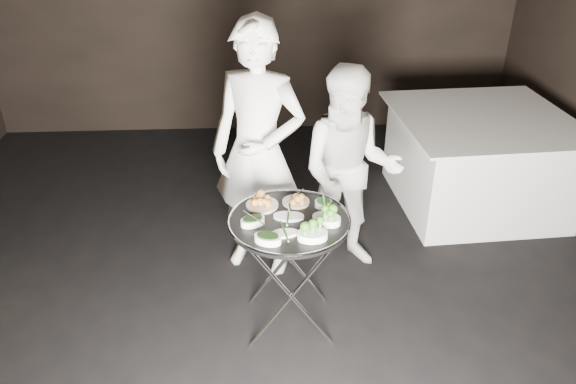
{
  "coord_description": "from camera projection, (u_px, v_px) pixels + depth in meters",
  "views": [
    {
      "loc": [
        0.05,
        -2.94,
        2.69
      ],
      "look_at": [
        0.22,
        0.16,
        0.95
      ],
      "focal_mm": 35.0,
      "sensor_mm": 36.0,
      "label": 1
    }
  ],
  "objects": [
    {
      "name": "serving_utensils",
      "position": [
        291.0,
        207.0,
        3.52
      ],
      "size": [
        0.59,
        0.43,
        0.01
      ],
      "color": "silver",
      "rests_on": "serving_tray"
    },
    {
      "name": "dining_table",
      "position": [
        477.0,
        160.0,
        5.13
      ],
      "size": [
        1.51,
        1.51,
        0.86
      ],
      "rotation": [
        0.0,
        0.0,
        0.06
      ],
      "color": "silver",
      "rests_on": "floor"
    },
    {
      "name": "floor",
      "position": [
        257.0,
        326.0,
        3.89
      ],
      "size": [
        6.0,
        7.0,
        0.05
      ],
      "primitive_type": "cube",
      "color": "black",
      "rests_on": "ground"
    },
    {
      "name": "broccoli_bowl_a",
      "position": [
        327.0,
        218.0,
        3.44
      ],
      "size": [
        0.21,
        0.19,
        0.07
      ],
      "rotation": [
        0.0,
        0.0,
        -0.4
      ],
      "color": "white",
      "rests_on": "serving_tray"
    },
    {
      "name": "serving_tray",
      "position": [
        289.0,
        221.0,
        3.49
      ],
      "size": [
        0.77,
        0.77,
        0.04
      ],
      "color": "black",
      "rests_on": "tray_stand"
    },
    {
      "name": "broccoli_bowl_b",
      "position": [
        312.0,
        234.0,
        3.29
      ],
      "size": [
        0.18,
        0.14,
        0.08
      ],
      "rotation": [
        0.0,
        0.0,
        0.03
      ],
      "color": "white",
      "rests_on": "serving_tray"
    },
    {
      "name": "tray_stand",
      "position": [
        289.0,
        268.0,
        3.67
      ],
      "size": [
        0.56,
        0.47,
        0.82
      ],
      "rotation": [
        0.0,
        0.0,
        -0.02
      ],
      "color": "silver",
      "rests_on": "floor"
    },
    {
      "name": "waiter_left",
      "position": [
        258.0,
        153.0,
        4.03
      ],
      "size": [
        0.82,
        0.69,
        1.93
      ],
      "primitive_type": "imported",
      "rotation": [
        0.0,
        0.0,
        -0.38
      ],
      "color": "white",
      "rests_on": "floor"
    },
    {
      "name": "spinach_bowl_a",
      "position": [
        253.0,
        220.0,
        3.42
      ],
      "size": [
        0.18,
        0.15,
        0.06
      ],
      "rotation": [
        0.0,
        0.0,
        0.39
      ],
      "color": "white",
      "rests_on": "serving_tray"
    },
    {
      "name": "potato_plate_b",
      "position": [
        296.0,
        199.0,
        3.65
      ],
      "size": [
        0.18,
        0.18,
        0.06
      ],
      "rotation": [
        0.0,
        0.0,
        0.25
      ],
      "color": "beige",
      "rests_on": "serving_tray"
    },
    {
      "name": "potato_plate_a",
      "position": [
        262.0,
        202.0,
        3.61
      ],
      "size": [
        0.21,
        0.21,
        0.08
      ],
      "rotation": [
        0.0,
        0.0,
        0.31
      ],
      "color": "beige",
      "rests_on": "serving_tray"
    },
    {
      "name": "greens_bowl",
      "position": [
        323.0,
        203.0,
        3.61
      ],
      "size": [
        0.11,
        0.11,
        0.06
      ],
      "rotation": [
        0.0,
        0.0,
        -0.17
      ],
      "color": "white",
      "rests_on": "serving_tray"
    },
    {
      "name": "spinach_bowl_b",
      "position": [
        268.0,
        238.0,
        3.26
      ],
      "size": [
        0.19,
        0.16,
        0.07
      ],
      "rotation": [
        0.0,
        0.0,
        -0.38
      ],
      "color": "white",
      "rests_on": "serving_tray"
    },
    {
      "name": "asparagus_plate_a",
      "position": [
        289.0,
        216.0,
        3.49
      ],
      "size": [
        0.21,
        0.13,
        0.04
      ],
      "rotation": [
        0.0,
        0.0,
        -0.13
      ],
      "color": "white",
      "rests_on": "serving_tray"
    },
    {
      "name": "asparagus_plate_b",
      "position": [
        285.0,
        233.0,
        3.33
      ],
      "size": [
        0.18,
        0.12,
        0.03
      ],
      "rotation": [
        0.0,
        0.0,
        0.16
      ],
      "color": "white",
      "rests_on": "serving_tray"
    },
    {
      "name": "waiter_right",
      "position": [
        349.0,
        172.0,
        4.14
      ],
      "size": [
        0.86,
        0.71,
        1.6
      ],
      "primitive_type": "imported",
      "rotation": [
        0.0,
        0.0,
        -0.15
      ],
      "color": "white",
      "rests_on": "floor"
    },
    {
      "name": "wall_back",
      "position": [
        251.0,
        1.0,
        6.21
      ],
      "size": [
        6.0,
        0.05,
        3.0
      ],
      "primitive_type": "cube",
      "color": "black",
      "rests_on": "floor"
    }
  ]
}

